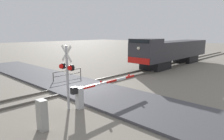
% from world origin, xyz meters
% --- Properties ---
extents(ground_plane, '(160.00, 160.00, 0.00)m').
position_xyz_m(ground_plane, '(0.00, 0.00, 0.00)').
color(ground_plane, gray).
extents(rail_track_left, '(0.08, 80.00, 0.15)m').
position_xyz_m(rail_track_left, '(-0.72, 0.00, 0.07)').
color(rail_track_left, '#59544C').
rests_on(rail_track_left, ground_plane).
extents(rail_track_right, '(0.08, 80.00, 0.15)m').
position_xyz_m(rail_track_right, '(0.72, 0.00, 0.07)').
color(rail_track_right, '#59544C').
rests_on(rail_track_right, ground_plane).
extents(road_surface, '(36.00, 4.62, 0.16)m').
position_xyz_m(road_surface, '(0.00, 0.00, 0.08)').
color(road_surface, '#47474C').
rests_on(road_surface, ground_plane).
extents(locomotive, '(3.00, 15.72, 3.71)m').
position_xyz_m(locomotive, '(0.00, 15.53, 1.96)').
color(locomotive, black).
rests_on(locomotive, ground_plane).
extents(crossing_signal, '(1.18, 0.33, 3.72)m').
position_xyz_m(crossing_signal, '(3.31, -3.30, 2.28)').
color(crossing_signal, '#ADADB2').
rests_on(crossing_signal, ground_plane).
extents(crossing_gate, '(0.36, 5.67, 1.39)m').
position_xyz_m(crossing_gate, '(3.70, -2.11, 0.86)').
color(crossing_gate, silver).
rests_on(crossing_gate, ground_plane).
extents(utility_cabinet, '(0.49, 0.35, 1.45)m').
position_xyz_m(utility_cabinet, '(4.61, -5.57, 0.72)').
color(utility_cabinet, '#999993').
rests_on(utility_cabinet, ground_plane).
extents(guard_railing, '(0.08, 3.09, 0.95)m').
position_xyz_m(guard_railing, '(-2.91, 0.90, 0.63)').
color(guard_railing, '#4C4742').
rests_on(guard_railing, ground_plane).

